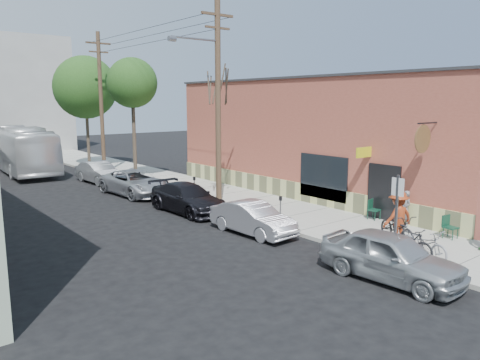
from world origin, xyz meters
TOP-DOWN VIEW (x-y plane):
  - ground at (0.00, 0.00)m, footprint 120.00×120.00m
  - sidewalk at (4.25, 11.00)m, footprint 4.50×58.00m
  - cafe_building at (8.99, 4.99)m, footprint 6.60×20.20m
  - sign_post at (2.35, -4.26)m, footprint 0.07×0.45m
  - parking_meter_near at (2.25, 1.15)m, footprint 0.14×0.14m
  - parking_meter_far at (2.25, 7.71)m, footprint 0.14×0.14m
  - utility_pole_near at (2.39, 5.80)m, footprint 3.57×0.28m
  - utility_pole_far at (2.45, 19.99)m, footprint 1.80×0.28m
  - tree_bare at (2.80, 6.29)m, footprint 0.24×0.24m
  - tree_leafy_mid at (2.80, 15.66)m, footprint 3.24×3.24m
  - tree_leafy_far at (2.80, 23.78)m, footprint 4.88×4.88m
  - patio_chair_a at (6.12, -0.79)m, footprint 0.58×0.58m
  - patio_chair_b at (5.93, -4.36)m, footprint 0.57×0.57m
  - patron_grey at (6.20, -2.26)m, footprint 0.53×0.64m
  - cyclist at (3.86, -3.39)m, footprint 1.40×1.00m
  - cyclist_bike at (3.86, -3.39)m, footprint 1.57×2.25m
  - parked_bike_a at (2.67, -4.61)m, footprint 0.66×1.83m
  - parked_bike_b at (3.01, -4.92)m, footprint 1.06×2.05m
  - car_0 at (0.80, -5.14)m, footprint 2.04×4.48m
  - car_1 at (0.80, 1.25)m, footprint 1.56×4.00m
  - car_2 at (0.80, 6.10)m, footprint 2.08×4.82m
  - car_3 at (0.76, 11.54)m, footprint 2.68×5.25m
  - car_4 at (0.71, 16.72)m, footprint 1.73×4.32m
  - bus at (-1.87, 25.11)m, footprint 3.66×12.44m

SIDE VIEW (x-z plane):
  - ground at x=0.00m, z-range 0.00..0.00m
  - sidewalk at x=4.25m, z-range 0.00..0.15m
  - patio_chair_a at x=6.12m, z-range 0.15..1.03m
  - patio_chair_b at x=5.93m, z-range 0.15..1.03m
  - car_1 at x=0.80m, z-range 0.00..1.30m
  - parked_bike_b at x=3.01m, z-range 0.15..1.17m
  - parked_bike_a at x=2.67m, z-range 0.15..1.23m
  - car_2 at x=0.80m, z-range 0.00..1.38m
  - car_4 at x=0.71m, z-range 0.00..1.40m
  - cyclist_bike at x=3.86m, z-range 0.15..1.27m
  - car_3 at x=0.76m, z-range 0.00..1.42m
  - car_0 at x=0.80m, z-range 0.00..1.49m
  - patron_grey at x=6.20m, z-range 0.15..1.65m
  - parking_meter_near at x=2.25m, z-range 0.36..1.60m
  - parking_meter_far at x=2.25m, z-range 0.36..1.60m
  - cyclist at x=3.86m, z-range 0.15..2.11m
  - bus at x=-1.87m, z-range 0.00..3.42m
  - sign_post at x=2.35m, z-range 0.43..3.23m
  - tree_bare at x=2.80m, z-range 0.15..5.49m
  - cafe_building at x=8.99m, z-range 0.00..6.61m
  - utility_pole_far at x=2.45m, z-range 0.34..10.34m
  - utility_pole_near at x=2.39m, z-range 0.41..10.41m
  - tree_leafy_far at x=2.80m, z-range 2.04..10.72m
  - tree_leafy_mid at x=2.80m, z-range 2.48..10.45m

